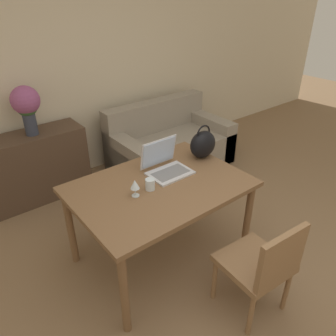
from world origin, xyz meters
TOP-DOWN VIEW (x-y plane):
  - ground_plane at (0.00, 0.00)m, footprint 14.00×14.00m
  - wall_back at (0.00, 2.68)m, footprint 10.00×0.06m
  - dining_table at (-0.09, 0.80)m, footprint 1.36×0.97m
  - chair at (0.13, -0.08)m, footprint 0.47×0.47m
  - couch at (1.03, 2.08)m, footprint 1.51×0.89m
  - sideboard at (-0.60, 2.41)m, footprint 1.12×0.40m
  - laptop at (0.08, 0.95)m, footprint 0.35×0.31m
  - drinking_glass at (-0.19, 0.79)m, footprint 0.07×0.07m
  - wine_glass at (-0.33, 0.78)m, footprint 0.07×0.07m
  - handbag at (0.50, 0.93)m, footprint 0.26×0.18m
  - flower_vase at (-0.55, 2.38)m, footprint 0.29×0.29m

SIDE VIEW (x-z plane):
  - ground_plane at x=0.00m, z-range 0.00..0.00m
  - couch at x=1.03m, z-range -0.13..0.69m
  - sideboard at x=-0.60m, z-range 0.00..0.77m
  - chair at x=0.13m, z-range 0.06..0.88m
  - dining_table at x=-0.09m, z-range 0.30..1.06m
  - drinking_glass at x=-0.19m, z-range 0.76..0.85m
  - laptop at x=0.08m, z-range 0.70..0.96m
  - wine_glass at x=-0.33m, z-range 0.79..0.93m
  - handbag at x=0.50m, z-range 0.73..1.05m
  - flower_vase at x=-0.55m, z-range 0.84..1.35m
  - wall_back at x=0.00m, z-range 0.00..2.70m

